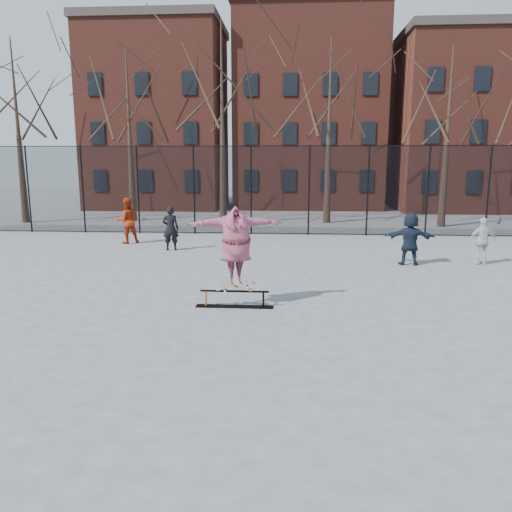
# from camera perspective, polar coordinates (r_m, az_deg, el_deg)

# --- Properties ---
(ground) EXTENTS (100.00, 100.00, 0.00)m
(ground) POSITION_cam_1_polar(r_m,az_deg,el_deg) (10.13, 1.45, -8.53)
(ground) COLOR #5D5D61
(skate_rail) EXTENTS (1.82, 0.28, 0.40)m
(skate_rail) POSITION_cam_1_polar(r_m,az_deg,el_deg) (11.67, -2.47, -5.08)
(skate_rail) COLOR black
(skate_rail) RESTS_ON ground
(skateboard) EXTENTS (0.80, 0.19, 0.10)m
(skateboard) POSITION_cam_1_polar(r_m,az_deg,el_deg) (11.59, -2.26, -3.70)
(skateboard) COLOR olive
(skateboard) RESTS_ON skate_rail
(skater) EXTENTS (2.28, 1.26, 1.79)m
(skater) POSITION_cam_1_polar(r_m,az_deg,el_deg) (11.38, -2.30, 0.90)
(skater) COLOR #633688
(skater) RESTS_ON skateboard
(bystander_black) EXTENTS (0.63, 0.44, 1.66)m
(bystander_black) POSITION_cam_1_polar(r_m,az_deg,el_deg) (18.99, -9.73, 3.13)
(bystander_black) COLOR black
(bystander_black) RESTS_ON ground
(bystander_red) EXTENTS (1.14, 1.08, 1.86)m
(bystander_red) POSITION_cam_1_polar(r_m,az_deg,el_deg) (20.98, -14.51, 3.94)
(bystander_red) COLOR #A22B0E
(bystander_red) RESTS_ON ground
(bystander_white) EXTENTS (0.92, 0.42, 1.54)m
(bystander_white) POSITION_cam_1_polar(r_m,az_deg,el_deg) (17.77, 24.47, 1.56)
(bystander_white) COLOR beige
(bystander_white) RESTS_ON ground
(bystander_navy) EXTENTS (1.63, 0.65, 1.72)m
(bystander_navy) POSITION_cam_1_polar(r_m,az_deg,el_deg) (16.87, 17.19, 1.90)
(bystander_navy) COLOR #1A2334
(bystander_navy) RESTS_ON ground
(fence) EXTENTS (34.03, 0.07, 4.00)m
(fence) POSITION_cam_1_polar(r_m,az_deg,el_deg) (22.58, 2.97, 7.63)
(fence) COLOR black
(fence) RESTS_ON ground
(tree_row) EXTENTS (33.66, 7.46, 10.67)m
(tree_row) POSITION_cam_1_polar(r_m,az_deg,el_deg) (26.99, 2.74, 19.47)
(tree_row) COLOR black
(tree_row) RESTS_ON ground
(rowhouses) EXTENTS (29.00, 7.00, 13.00)m
(rowhouses) POSITION_cam_1_polar(r_m,az_deg,el_deg) (35.64, 4.69, 15.30)
(rowhouses) COLOR #5F291F
(rowhouses) RESTS_ON ground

